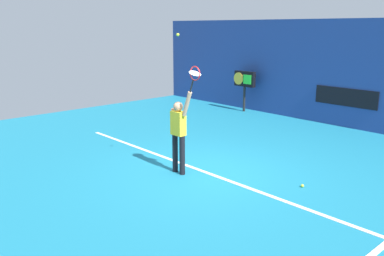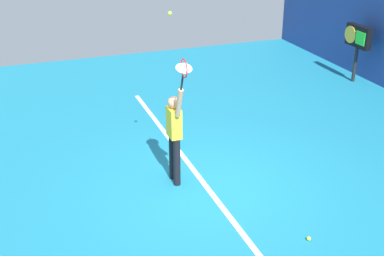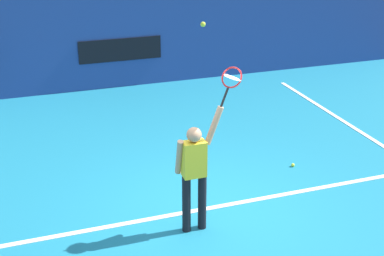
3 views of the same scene
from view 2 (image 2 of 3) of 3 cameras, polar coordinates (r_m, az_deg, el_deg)
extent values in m
plane|color=teal|center=(9.59, 1.46, -6.45)|extent=(18.00, 18.00, 0.00)
cube|color=white|center=(9.60, 1.54, -6.40)|extent=(10.00, 0.10, 0.01)
cylinder|color=black|center=(9.65, -2.15, -3.13)|extent=(0.13, 0.13, 0.92)
cylinder|color=black|center=(9.44, -1.68, -3.79)|extent=(0.13, 0.13, 0.92)
cube|color=yellow|center=(9.23, -1.99, 0.60)|extent=(0.34, 0.20, 0.55)
sphere|color=tan|center=(9.09, -2.03, 2.82)|extent=(0.22, 0.22, 0.22)
cylinder|color=tan|center=(8.78, -1.41, 2.77)|extent=(0.29, 0.09, 0.58)
cylinder|color=tan|center=(9.42, -1.92, 1.26)|extent=(0.09, 0.23, 0.58)
cylinder|color=black|center=(8.50, -1.11, 5.01)|extent=(0.14, 0.03, 0.29)
torus|color=red|center=(8.33, -0.89, 6.59)|extent=(0.40, 0.02, 0.40)
cylinder|color=silver|center=(8.33, -0.89, 6.59)|extent=(0.25, 0.27, 0.10)
sphere|color=#CCE033|center=(8.53, -2.45, 12.49)|extent=(0.07, 0.07, 0.07)
cylinder|color=black|center=(15.54, 17.47, 6.71)|extent=(0.10, 0.10, 1.01)
cube|color=black|center=(15.33, 17.84, 9.57)|extent=(0.95, 0.18, 0.60)
cylinder|color=gold|center=(15.46, 16.99, 9.80)|extent=(0.48, 0.02, 0.48)
cube|color=#26D833|center=(15.11, 18.00, 9.35)|extent=(0.38, 0.02, 0.36)
sphere|color=#CCE033|center=(8.41, 12.71, -11.77)|extent=(0.07, 0.07, 0.07)
camera|label=1|loc=(3.79, -79.72, -22.22)|focal=38.20mm
camera|label=3|loc=(11.02, -43.15, 16.68)|focal=49.77mm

